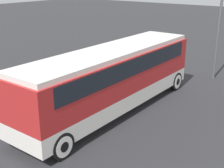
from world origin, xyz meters
TOP-DOWN VIEW (x-y plane):
  - ground_plane at (0.00, 0.00)m, footprint 120.00×120.00m
  - tour_bus at (0.10, -0.00)m, footprint 11.37×2.66m
  - parked_car_near at (0.42, 5.50)m, footprint 4.20×1.90m
  - lamp_post at (8.36, -2.21)m, footprint 0.44×0.44m

SIDE VIEW (x-z plane):
  - ground_plane at x=0.00m, z-range 0.00..0.00m
  - parked_car_near at x=0.42m, z-range 0.00..1.42m
  - tour_bus at x=0.10m, z-range 0.33..3.56m
  - lamp_post at x=8.36m, z-range 0.93..7.31m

